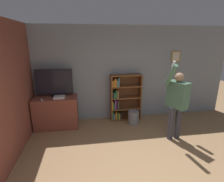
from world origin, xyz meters
The scene contains 9 objects.
wall_back centered at (0.00, 3.02, 1.35)m, with size 6.72×0.09×2.70m.
wall_side_brick centered at (-2.39, 1.50, 1.35)m, with size 0.06×4.59×2.70m.
tv_ledge centered at (-1.76, 2.64, 0.42)m, with size 1.13×0.57×0.84m.
television centered at (-1.76, 2.73, 1.22)m, with size 0.95×0.22×0.74m.
game_console centered at (-1.64, 2.54, 0.87)m, with size 0.28×0.22×0.06m.
remote_loose centered at (-2.06, 2.44, 0.86)m, with size 0.09×0.14×0.02m.
bookshelf centered at (0.11, 2.84, 0.65)m, with size 0.90×0.28×1.36m.
person centered at (1.10, 1.57, 0.98)m, with size 0.61×0.57×1.90m.
waste_bin centered at (0.35, 2.49, 0.19)m, with size 0.31×0.31×0.37m.
Camera 1 is at (-0.96, -1.91, 2.31)m, focal length 28.00 mm.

